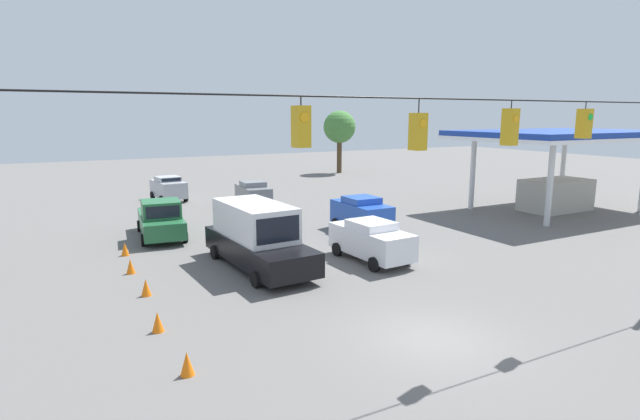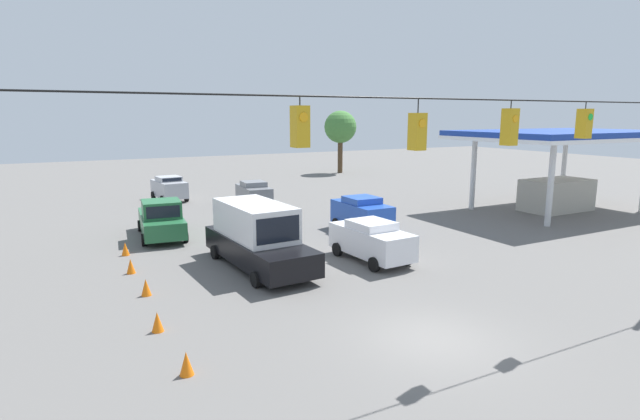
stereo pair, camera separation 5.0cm
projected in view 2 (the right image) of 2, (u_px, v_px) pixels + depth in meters
name	position (u px, v px, depth m)	size (l,w,h in m)	color
ground_plane	(433.00, 339.00, 14.95)	(140.00, 140.00, 0.00)	#605E5B
overhead_signal_span	(464.00, 179.00, 13.24)	(22.22, 0.38, 7.71)	#4C473D
sedan_silver_withflow_deep	(169.00, 188.00, 39.05)	(2.37, 3.98, 1.91)	#A8AAB2
box_truck_black_withflow_mid	(257.00, 236.00, 21.86)	(2.94, 7.25, 2.83)	black
sedan_blue_oncoming_far	(362.00, 214.00, 28.56)	(2.10, 4.03, 2.03)	#234CB2
sedan_grey_oncoming_deep	(254.00, 193.00, 36.66)	(2.18, 4.03, 1.84)	slate
sedan_white_crossing_near	(371.00, 240.00, 22.88)	(2.24, 4.51, 1.86)	silver
pickup_truck_green_withflow_far	(161.00, 220.00, 27.28)	(2.71, 5.73, 2.12)	#236038
traffic_cone_nearest	(186.00, 363.00, 12.82)	(0.37, 0.37, 0.64)	orange
traffic_cone_second	(157.00, 322.00, 15.41)	(0.37, 0.37, 0.64)	orange
traffic_cone_third	(146.00, 287.00, 18.49)	(0.37, 0.37, 0.64)	orange
traffic_cone_fourth	(131.00, 266.00, 21.09)	(0.37, 0.37, 0.64)	orange
traffic_cone_fifth	(125.00, 249.00, 23.80)	(0.37, 0.37, 0.64)	orange
gas_station	(560.00, 153.00, 34.36)	(13.96, 9.07, 5.56)	navy
tree_horizon_left	(340.00, 128.00, 57.12)	(3.68, 3.68, 7.12)	#4C3823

